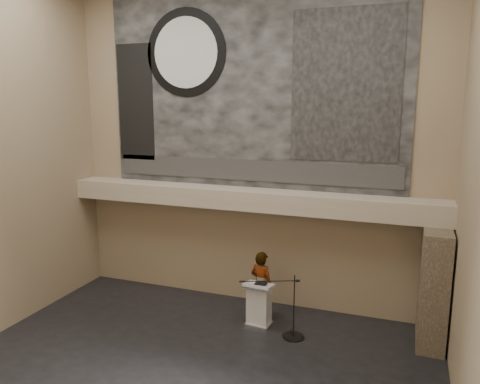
% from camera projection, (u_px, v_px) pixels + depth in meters
% --- Properties ---
extents(floor, '(10.00, 10.00, 0.00)m').
position_uv_depth(floor, '(185.00, 376.00, 9.41)').
color(floor, black).
rests_on(floor, ground).
extents(wall_back, '(10.00, 0.02, 8.50)m').
position_uv_depth(wall_back, '(250.00, 147.00, 12.28)').
color(wall_back, '#8C7858').
rests_on(wall_back, floor).
extents(wall_front, '(10.00, 0.02, 8.50)m').
position_uv_depth(wall_front, '(4.00, 217.00, 4.91)').
color(wall_front, '#8C7858').
rests_on(wall_front, floor).
extents(soffit, '(10.00, 0.80, 0.50)m').
position_uv_depth(soffit, '(245.00, 199.00, 12.16)').
color(soffit, tan).
rests_on(soffit, wall_back).
extents(sprinkler_left, '(0.04, 0.04, 0.06)m').
position_uv_depth(sprinkler_left, '(189.00, 205.00, 12.71)').
color(sprinkler_left, '#B2893D').
rests_on(sprinkler_left, soffit).
extents(sprinkler_right, '(0.04, 0.04, 0.06)m').
position_uv_depth(sprinkler_right, '(317.00, 216.00, 11.53)').
color(sprinkler_right, '#B2893D').
rests_on(sprinkler_right, soffit).
extents(banner, '(8.00, 0.05, 5.00)m').
position_uv_depth(banner, '(250.00, 91.00, 11.97)').
color(banner, black).
rests_on(banner, wall_back).
extents(banner_text_strip, '(7.76, 0.02, 0.55)m').
position_uv_depth(banner_text_strip, '(250.00, 170.00, 12.33)').
color(banner_text_strip, '#2A2A2A').
rests_on(banner_text_strip, banner).
extents(banner_clock_rim, '(2.30, 0.02, 2.30)m').
position_uv_depth(banner_clock_rim, '(186.00, 53.00, 12.35)').
color(banner_clock_rim, black).
rests_on(banner_clock_rim, banner).
extents(banner_clock_face, '(1.84, 0.02, 1.84)m').
position_uv_depth(banner_clock_face, '(185.00, 53.00, 12.33)').
color(banner_clock_face, silver).
rests_on(banner_clock_face, banner).
extents(banner_building_print, '(2.60, 0.02, 3.60)m').
position_uv_depth(banner_building_print, '(345.00, 86.00, 11.11)').
color(banner_building_print, black).
rests_on(banner_building_print, banner).
extents(banner_brick_print, '(1.10, 0.02, 3.20)m').
position_uv_depth(banner_brick_print, '(136.00, 103.00, 13.14)').
color(banner_brick_print, black).
rests_on(banner_brick_print, banner).
extents(stone_pier, '(0.60, 1.40, 2.70)m').
position_uv_depth(stone_pier, '(434.00, 287.00, 10.48)').
color(stone_pier, '#423628').
rests_on(stone_pier, floor).
extents(lectern, '(0.72, 0.55, 1.13)m').
position_uv_depth(lectern, '(259.00, 305.00, 11.43)').
color(lectern, silver).
rests_on(lectern, floor).
extents(binder, '(0.30, 0.24, 0.04)m').
position_uv_depth(binder, '(261.00, 284.00, 11.26)').
color(binder, black).
rests_on(binder, lectern).
extents(papers, '(0.32, 0.38, 0.00)m').
position_uv_depth(papers, '(254.00, 283.00, 11.33)').
color(papers, silver).
rests_on(papers, lectern).
extents(speaker_person, '(0.74, 0.59, 1.76)m').
position_uv_depth(speaker_person, '(262.00, 285.00, 11.81)').
color(speaker_person, silver).
rests_on(speaker_person, floor).
extents(mic_stand, '(1.44, 0.75, 1.53)m').
position_uv_depth(mic_stand, '(291.00, 328.00, 10.93)').
color(mic_stand, black).
rests_on(mic_stand, floor).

